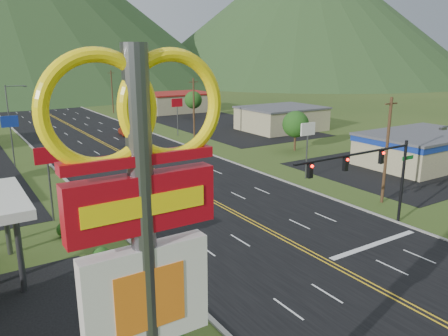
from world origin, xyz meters
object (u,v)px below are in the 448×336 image
pylon_sign (144,246)px  streetlight_west (10,109)px  car_red_far (125,131)px  car_dark_mid (137,189)px  traffic_signal (372,167)px

pylon_sign → streetlight_west: (5.32, 68.00, -4.12)m
car_red_far → pylon_sign: bearing=77.1°
car_dark_mid → car_red_far: 34.35m
pylon_sign → car_dark_mid: 33.86m
pylon_sign → car_dark_mid: pylon_sign is taller
streetlight_west → car_red_far: (17.12, -4.79, -4.44)m
car_dark_mid → traffic_signal: bearing=-50.9°
traffic_signal → car_red_far: size_ratio=2.92×
pylon_sign → traffic_signal: pylon_sign is taller
car_dark_mid → pylon_sign: bearing=-104.2°
pylon_sign → car_dark_mid: size_ratio=3.01×
car_red_far → traffic_signal: bearing=97.8°
pylon_sign → streetlight_west: pylon_sign is taller
streetlight_west → car_red_far: streetlight_west is taller
car_red_far → streetlight_west: bearing=-9.0°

